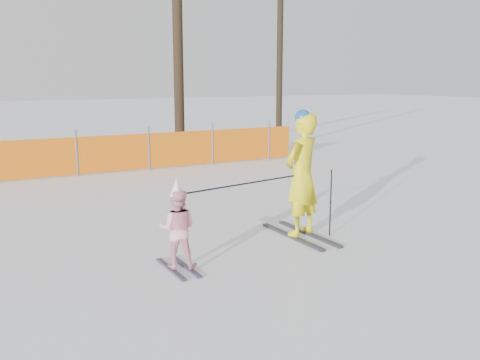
# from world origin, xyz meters

# --- Properties ---
(ground) EXTENTS (120.00, 120.00, 0.00)m
(ground) POSITION_xyz_m (0.00, 0.00, 0.00)
(ground) COLOR white
(ground) RESTS_ON ground
(adult) EXTENTS (0.85, 1.67, 2.09)m
(adult) POSITION_xyz_m (1.00, 0.25, 1.04)
(adult) COLOR black
(adult) RESTS_ON ground
(child) EXTENTS (0.66, 0.94, 1.27)m
(child) POSITION_xyz_m (-1.36, -0.19, 0.58)
(child) COLOR black
(child) RESTS_ON ground
(ski_poles) EXTENTS (2.70, 0.42, 1.11)m
(ski_poles) POSITION_xyz_m (0.38, 0.04, 0.87)
(ski_poles) COLOR black
(ski_poles) RESTS_ON ground
(safety_fence) EXTENTS (14.80, 0.06, 1.25)m
(safety_fence) POSITION_xyz_m (-1.61, 7.63, 0.56)
(safety_fence) COLOR #595960
(safety_fence) RESTS_ON ground
(tree_trunks) EXTENTS (4.33, 0.34, 5.83)m
(tree_trunks) POSITION_xyz_m (4.41, 10.38, 2.91)
(tree_trunks) COLOR black
(tree_trunks) RESTS_ON ground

